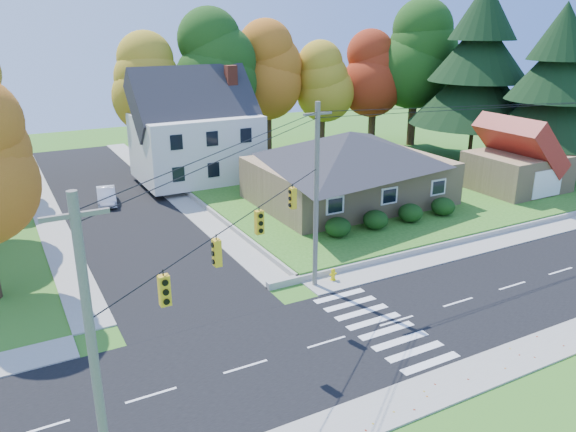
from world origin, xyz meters
name	(u,v)px	position (x,y,z in m)	size (l,w,h in m)	color
ground	(397,321)	(0.00, 0.00, 0.00)	(120.00, 120.00, 0.00)	#3D7923
road_main	(397,321)	(0.00, 0.00, 0.01)	(90.00, 8.00, 0.02)	black
road_cross	(112,201)	(-8.00, 26.00, 0.01)	(8.00, 44.00, 0.02)	black
sidewalk_north	(340,281)	(0.00, 5.00, 0.04)	(90.00, 2.00, 0.08)	#9C9A90
sidewalk_south	(474,375)	(0.00, -5.00, 0.04)	(90.00, 2.00, 0.08)	#9C9A90
lawn	(363,180)	(13.00, 21.00, 0.25)	(30.00, 30.00, 0.50)	#3D7923
ranch_house	(349,166)	(8.00, 16.00, 3.27)	(14.60, 10.60, 5.40)	tan
colonial_house	(196,132)	(0.04, 28.00, 4.58)	(10.40, 8.40, 9.60)	silver
garage	(518,161)	(22.00, 11.99, 2.84)	(7.30, 6.30, 4.60)	tan
hedge_row	(393,216)	(7.50, 9.80, 1.14)	(10.70, 1.70, 1.27)	#163A10
traffic_infrastructure	(383,213)	(-0.15, 1.35, 5.15)	(38.10, 10.66, 10.00)	#666059
tree_lot_0	(151,83)	(-2.00, 34.00, 8.31)	(6.72, 6.72, 12.51)	#3F2A19
tree_lot_1	(215,67)	(4.00, 33.00, 9.61)	(7.84, 7.84, 14.60)	#3F2A19
tree_lot_2	(267,71)	(10.00, 34.00, 8.96)	(7.28, 7.28, 13.56)	#3F2A19
tree_lot_3	(322,82)	(16.00, 33.00, 7.65)	(6.16, 6.16, 11.47)	#3F2A19
tree_lot_4	(374,74)	(22.00, 32.00, 8.31)	(6.72, 6.72, 12.51)	#3F2A19
tree_lot_5	(417,55)	(26.00, 30.00, 10.27)	(8.40, 8.40, 15.64)	#3F2A19
conifer_east_a	(479,68)	(27.00, 22.00, 9.39)	(12.80, 12.80, 16.96)	#3F2A19
conifer_east_b	(556,88)	(28.00, 14.00, 8.28)	(11.20, 11.20, 14.84)	#3F2A19
white_car	(106,196)	(-8.49, 25.50, 0.67)	(1.38, 3.96, 1.31)	silver
fire_hydrant	(333,275)	(-0.31, 5.21, 0.37)	(0.43, 0.34, 0.77)	#DEC707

